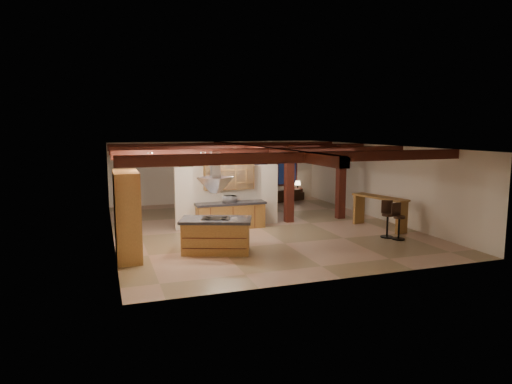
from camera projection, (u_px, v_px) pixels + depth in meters
ground at (258, 227)px, 16.43m from camera, size 12.00×12.00×0.00m
room_walls at (258, 178)px, 16.18m from camera, size 12.00×12.00×12.00m
ceiling_beams at (258, 150)px, 16.04m from camera, size 10.00×12.00×0.28m
timber_posts at (316, 175)px, 17.45m from camera, size 2.50×0.30×2.90m
partition_wall at (228, 196)px, 16.42m from camera, size 3.80×0.18×2.20m
pantry_cabinet at (127, 215)px, 12.33m from camera, size 0.67×1.60×2.40m
back_counter at (231, 215)px, 16.14m from camera, size 2.50×0.66×0.94m
upper_display_cabinet at (229, 176)px, 16.14m from camera, size 1.80×0.36×0.95m
range_hood at (216, 191)px, 12.87m from camera, size 1.10×1.10×1.40m
back_windows at (272, 169)px, 22.67m from camera, size 2.70×0.07×1.70m
framed_art at (186, 168)px, 21.27m from camera, size 0.65×0.05×0.85m
recessed_cans at (199, 151)px, 13.40m from camera, size 3.16×2.46×0.03m
kitchen_island at (216, 235)px, 13.05m from camera, size 2.26×1.69×1.00m
dining_table at (229, 206)px, 18.98m from camera, size 1.94×1.26×0.64m
sofa at (285, 195)px, 22.27m from camera, size 2.07×1.30×0.56m
microwave at (230, 199)px, 16.05m from camera, size 0.48×0.37×0.24m
bar_counter at (379, 207)px, 16.12m from camera, size 1.06×2.26×1.15m
side_table at (298, 194)px, 22.81m from camera, size 0.55×0.55×0.56m
table_lamp at (298, 183)px, 22.74m from camera, size 0.30×0.30×0.36m
bar_stool_a at (387, 219)px, 14.83m from camera, size 0.45×0.46×1.20m
bar_stool_b at (398, 221)px, 14.55m from camera, size 0.41×0.41×1.16m
dining_chairs at (229, 200)px, 18.95m from camera, size 2.13×2.13×1.08m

